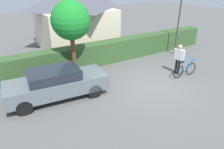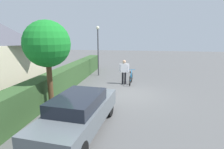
% 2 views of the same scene
% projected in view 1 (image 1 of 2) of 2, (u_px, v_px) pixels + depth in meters
% --- Properties ---
extents(ground_plane, '(60.00, 60.00, 0.00)m').
position_uv_depth(ground_plane, '(153.00, 86.00, 10.71)').
color(ground_plane, '#545454').
extents(hedge_row, '(15.82, 0.90, 1.39)m').
position_uv_depth(hedge_row, '(111.00, 51.00, 13.61)').
color(hedge_row, '#315229').
rests_on(hedge_row, ground).
extents(house_distant, '(5.62, 5.00, 4.62)m').
position_uv_depth(house_distant, '(75.00, 16.00, 15.92)').
color(house_distant, beige).
rests_on(house_distant, ground).
extents(parked_car_near, '(4.61, 2.01, 1.43)m').
position_uv_depth(parked_car_near, '(57.00, 83.00, 9.36)').
color(parked_car_near, slate).
rests_on(parked_car_near, ground).
extents(bicycle, '(1.67, 0.50, 0.98)m').
position_uv_depth(bicycle, '(185.00, 70.00, 11.61)').
color(bicycle, black).
rests_on(bicycle, ground).
extents(person_rider, '(0.26, 0.69, 1.74)m').
position_uv_depth(person_rider, '(179.00, 57.00, 11.68)').
color(person_rider, black).
rests_on(person_rider, ground).
extents(street_lamp, '(0.28, 0.28, 4.16)m').
position_uv_depth(street_lamp, '(179.00, 16.00, 13.99)').
color(street_lamp, '#38383D').
rests_on(street_lamp, ground).
extents(tree_kerbside, '(2.04, 2.04, 4.11)m').
position_uv_depth(tree_kerbside, '(71.00, 21.00, 10.64)').
color(tree_kerbside, brown).
rests_on(tree_kerbside, ground).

